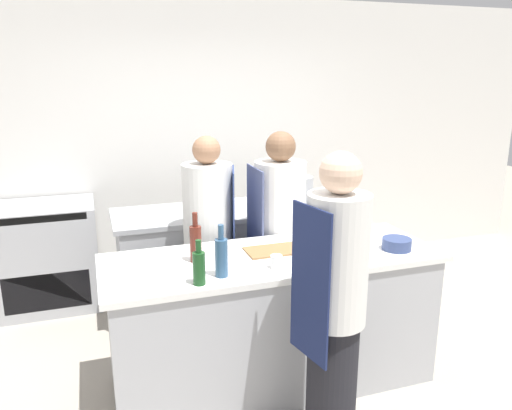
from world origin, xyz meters
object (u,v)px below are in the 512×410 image
object	(u,v)px
chef_at_prep_near	(334,308)
chef_at_pass_far	(279,239)
cup	(276,262)
oven_range	(47,256)
bottle_olive_oil	(199,267)
bottle_wine	(221,256)
bottle_vinegar	(196,242)
bowl_prep_small	(397,244)
stockpot	(298,189)
chef_at_stove	(209,243)
bowl_mixing_large	(344,246)

from	to	relation	value
chef_at_prep_near	chef_at_pass_far	bearing A→B (deg)	-19.62
cup	oven_range	bearing A→B (deg)	126.68
bottle_olive_oil	bottle_wine	bearing A→B (deg)	25.24
oven_range	cup	xyz separation A→B (m)	(1.46, -1.96, 0.49)
chef_at_prep_near	bottle_vinegar	bearing A→B (deg)	26.42
chef_at_prep_near	bowl_prep_small	distance (m)	0.91
bottle_wine	oven_range	bearing A→B (deg)	119.39
chef_at_prep_near	bottle_olive_oil	bearing A→B (deg)	46.53
chef_at_pass_far	bottle_vinegar	distance (m)	0.95
oven_range	bowl_prep_small	size ratio (longest dim) A/B	4.90
chef_at_pass_far	bottle_wine	world-z (taller)	chef_at_pass_far
chef_at_prep_near	stockpot	xyz separation A→B (m)	(0.62, 1.94, 0.18)
chef_at_stove	bottle_olive_oil	bearing A→B (deg)	-0.57
chef_at_prep_near	stockpot	world-z (taller)	chef_at_prep_near
chef_at_stove	bottle_olive_oil	size ratio (longest dim) A/B	6.23
chef_at_pass_far	bowl_mixing_large	size ratio (longest dim) A/B	6.77
cup	stockpot	world-z (taller)	stockpot
chef_at_pass_far	cup	size ratio (longest dim) A/B	20.31
chef_at_prep_near	cup	bearing A→B (deg)	5.26
bowl_prep_small	oven_range	bearing A→B (deg)	140.82
bottle_olive_oil	chef_at_pass_far	bearing A→B (deg)	46.75
stockpot	bowl_prep_small	bearing A→B (deg)	-85.35
oven_range	chef_at_prep_near	distance (m)	2.95
chef_at_prep_near	bottle_olive_oil	xyz separation A→B (m)	(-0.64, 0.40, 0.17)
bottle_vinegar	bowl_prep_small	bearing A→B (deg)	-9.21
bottle_olive_oil	bowl_mixing_large	bearing A→B (deg)	12.79
bowl_mixing_large	cup	bearing A→B (deg)	-164.50
oven_range	chef_at_pass_far	size ratio (longest dim) A/B	0.57
bottle_wine	cup	size ratio (longest dim) A/B	3.85
bottle_olive_oil	bottle_vinegar	distance (m)	0.35
chef_at_prep_near	cup	xyz separation A→B (m)	(-0.15, 0.48, 0.10)
bowl_mixing_large	oven_range	bearing A→B (deg)	137.84
bottle_wine	bowl_prep_small	world-z (taller)	bottle_wine
chef_at_stove	bottle_vinegar	distance (m)	0.72
bottle_olive_oil	bowl_mixing_large	size ratio (longest dim) A/B	1.07
oven_range	chef_at_pass_far	xyz separation A→B (m)	(1.78, -1.18, 0.35)
chef_at_stove	bowl_mixing_large	bearing A→B (deg)	60.45
bottle_olive_oil	bottle_vinegar	bearing A→B (deg)	80.91
oven_range	bottle_vinegar	distance (m)	2.06
bottle_olive_oil	bowl_prep_small	world-z (taller)	bottle_olive_oil
chef_at_pass_far	bowl_prep_small	distance (m)	0.94
bottle_wine	cup	distance (m)	0.36
chef_at_prep_near	stockpot	size ratio (longest dim) A/B	6.18
chef_at_pass_far	bowl_prep_small	size ratio (longest dim) A/B	8.56
bottle_vinegar	bowl_prep_small	world-z (taller)	bottle_vinegar
oven_range	chef_at_stove	world-z (taller)	chef_at_stove
oven_range	bottle_wine	distance (m)	2.34
bottle_wine	bottle_olive_oil	bearing A→B (deg)	-154.76
chef_at_prep_near	bowl_prep_small	xyz separation A→B (m)	(0.74, 0.53, 0.10)
chef_at_pass_far	cup	distance (m)	0.86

